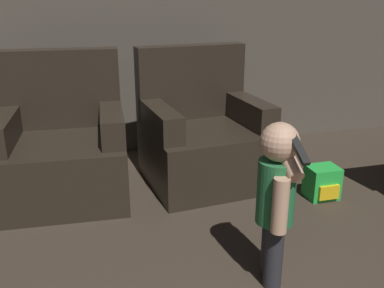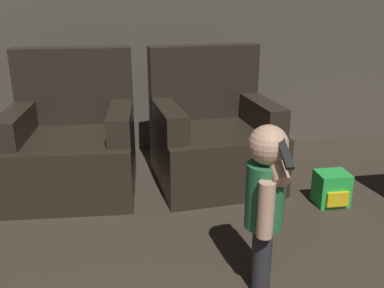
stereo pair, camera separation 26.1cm
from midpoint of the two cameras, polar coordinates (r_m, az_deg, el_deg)
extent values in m
cube|color=#51493F|center=(3.99, -9.42, 17.30)|extent=(8.40, 0.05, 2.60)
cube|color=black|center=(3.30, -18.98, -3.19)|extent=(0.95, 0.89, 0.45)
cube|color=black|center=(3.47, -19.33, 6.95)|extent=(0.91, 0.21, 0.59)
cube|color=black|center=(3.27, -26.04, 1.70)|extent=(0.20, 0.69, 0.20)
cube|color=black|center=(3.16, -12.98, 2.68)|extent=(0.20, 0.69, 0.20)
cube|color=black|center=(3.39, -0.34, -1.49)|extent=(0.98, 0.92, 0.45)
cube|color=black|center=(3.55, -2.31, 8.27)|extent=(0.91, 0.25, 0.59)
cube|color=black|center=(3.18, -6.63, 3.14)|extent=(0.23, 0.69, 0.20)
cube|color=black|center=(3.43, 5.47, 4.39)|extent=(0.23, 0.69, 0.20)
cylinder|color=#28282D|center=(2.35, 7.20, -13.32)|extent=(0.10, 0.10, 0.35)
cylinder|color=#28282D|center=(2.26, 7.48, -14.77)|extent=(0.10, 0.10, 0.35)
cylinder|color=#236638|center=(2.13, 7.73, -6.42)|extent=(0.19, 0.19, 0.33)
sphere|color=tan|center=(2.03, 8.06, 0.20)|extent=(0.19, 0.19, 0.19)
cylinder|color=tan|center=(2.03, 8.08, -8.23)|extent=(0.08, 0.08, 0.28)
cylinder|color=tan|center=(2.06, 8.89, -1.50)|extent=(0.08, 0.28, 0.21)
cube|color=black|center=(1.94, 10.42, -0.81)|extent=(0.04, 0.16, 0.10)
cube|color=green|center=(3.26, 14.77, -5.00)|extent=(0.22, 0.18, 0.24)
cube|color=yellow|center=(3.20, 15.60, -6.30)|extent=(0.16, 0.02, 0.11)
camera|label=1|loc=(0.13, -92.86, -1.02)|focal=40.00mm
camera|label=2|loc=(0.13, 87.14, 1.02)|focal=40.00mm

